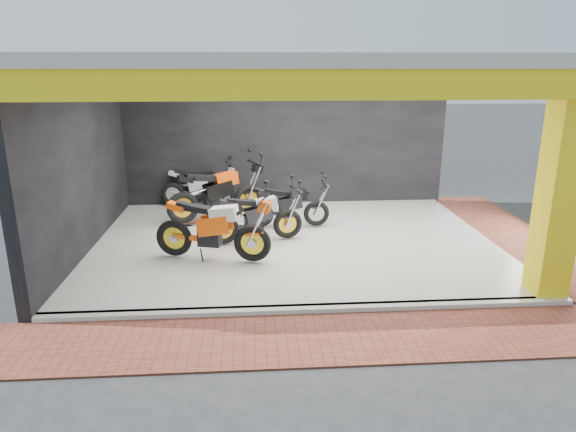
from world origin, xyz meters
name	(u,v)px	position (x,y,z in m)	size (l,w,h in m)	color
ground	(304,284)	(0.00, 0.00, 0.00)	(80.00, 80.00, 0.00)	#2D2D30
showroom_floor	(294,242)	(0.00, 2.00, 0.05)	(8.00, 6.00, 0.10)	white
showroom_ceiling	(295,62)	(0.00, 2.00, 3.60)	(8.40, 6.40, 0.20)	beige
back_wall	(285,138)	(0.00, 5.10, 1.75)	(8.20, 0.20, 3.50)	black
left_wall	(80,163)	(-4.10, 2.00, 1.75)	(0.20, 6.20, 3.50)	black
corner_column	(560,190)	(3.75, -0.75, 1.75)	(0.50, 0.50, 3.50)	yellow
header_beam_front	(314,84)	(0.00, -1.00, 3.30)	(8.40, 0.30, 0.40)	yellow
header_beam_right	(502,78)	(4.00, 2.00, 3.30)	(0.30, 6.40, 0.40)	yellow
floor_kerb	(311,309)	(0.00, -1.02, 0.05)	(8.00, 0.20, 0.10)	white
paver_front	(318,338)	(0.00, -1.80, 0.01)	(9.00, 1.40, 0.03)	brown
paver_right	(520,238)	(4.80, 2.00, 0.01)	(1.40, 7.00, 0.03)	brown
moto_hero	(252,225)	(-0.86, 0.81, 0.81)	(2.31, 0.85, 1.41)	#FF550A
moto_row_a	(288,210)	(-0.14, 2.06, 0.72)	(2.03, 0.75, 1.24)	black
moto_row_b	(317,201)	(0.56, 2.86, 0.68)	(1.90, 0.70, 1.16)	black
moto_row_c	(248,185)	(-0.94, 3.84, 0.84)	(2.44, 0.90, 1.49)	black
moto_row_d	(223,183)	(-1.57, 4.69, 0.70)	(1.97, 0.73, 1.20)	#AEB1B6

